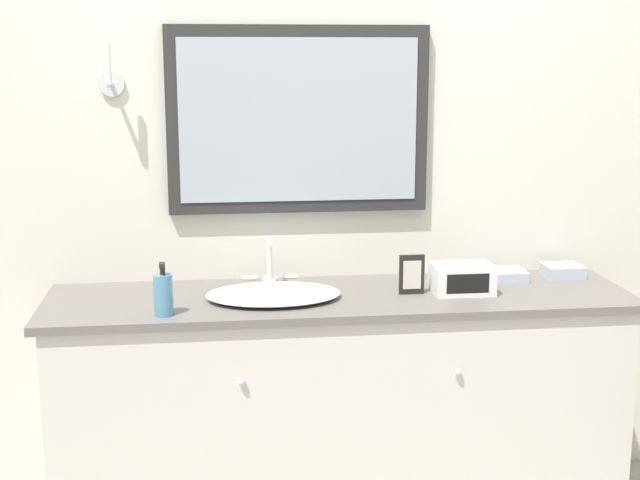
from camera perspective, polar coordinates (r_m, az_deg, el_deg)
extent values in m
cube|color=silver|center=(3.39, 0.57, 4.88)|extent=(8.00, 0.06, 2.55)
cube|color=#282828|center=(3.31, -1.38, 7.68)|extent=(0.97, 0.04, 0.69)
cube|color=#9EA8B2|center=(3.29, -1.35, 7.66)|extent=(0.88, 0.01, 0.60)
cylinder|color=silver|center=(3.31, -13.19, 9.69)|extent=(0.09, 0.01, 0.09)
cylinder|color=silver|center=(3.26, -13.28, 9.66)|extent=(0.02, 0.10, 0.02)
cylinder|color=white|center=(3.21, -13.43, 10.88)|extent=(0.02, 0.02, 0.14)
cube|color=beige|center=(3.32, 1.26, -10.81)|extent=(2.02, 0.52, 0.82)
cube|color=#66605B|center=(3.18, 1.29, -3.76)|extent=(2.08, 0.55, 0.03)
sphere|color=silver|center=(2.95, -5.04, -9.02)|extent=(0.02, 0.02, 0.02)
sphere|color=silver|center=(3.06, 8.84, -8.35)|extent=(0.02, 0.02, 0.02)
ellipsoid|color=white|center=(3.12, -3.01, -3.46)|extent=(0.47, 0.33, 0.03)
cylinder|color=silver|center=(3.30, -3.23, -2.67)|extent=(0.06, 0.06, 0.03)
cylinder|color=silver|center=(3.28, -3.25, -1.23)|extent=(0.02, 0.02, 0.14)
cylinder|color=silver|center=(3.23, -3.22, -0.15)|extent=(0.02, 0.07, 0.02)
cylinder|color=white|center=(3.29, -4.54, -2.46)|extent=(0.06, 0.02, 0.02)
cylinder|color=white|center=(3.30, -1.94, -2.38)|extent=(0.05, 0.02, 0.02)
cylinder|color=teal|center=(2.95, -10.00, -3.49)|extent=(0.06, 0.06, 0.14)
cylinder|color=black|center=(2.93, -10.06, -1.86)|extent=(0.02, 0.02, 0.04)
cube|color=black|center=(2.92, -10.08, -1.58)|extent=(0.02, 0.03, 0.01)
cube|color=white|center=(3.23, 9.08, -2.45)|extent=(0.21, 0.15, 0.10)
cube|color=black|center=(3.16, 9.44, -2.76)|extent=(0.15, 0.01, 0.07)
cube|color=black|center=(3.18, 5.89, -2.21)|extent=(0.09, 0.01, 0.14)
cube|color=beige|center=(3.17, 5.92, -2.24)|extent=(0.06, 0.00, 0.10)
cube|color=#A8B7C6|center=(3.55, 15.26, -1.90)|extent=(0.14, 0.13, 0.05)
cube|color=#A8B7C6|center=(3.44, 11.66, -2.19)|extent=(0.16, 0.14, 0.04)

